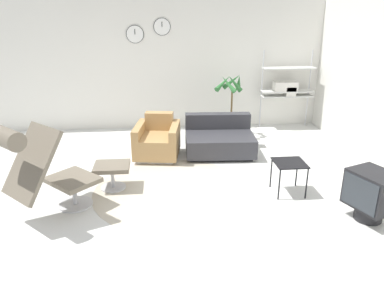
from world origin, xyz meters
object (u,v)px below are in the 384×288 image
at_px(lounge_chair, 38,162).
at_px(ottoman, 112,170).
at_px(armchair_red, 157,141).
at_px(couch_low, 219,140).
at_px(potted_plant, 231,111).
at_px(side_table, 290,166).
at_px(shelf_unit, 287,87).
at_px(crt_television, 372,193).

height_order(lounge_chair, ottoman, lounge_chair).
relative_size(armchair_red, couch_low, 0.75).
relative_size(ottoman, armchair_red, 0.54).
bearing_deg(potted_plant, couch_low, -112.06).
height_order(side_table, shelf_unit, shelf_unit).
height_order(armchair_red, side_table, armchair_red).
distance_m(lounge_chair, crt_television, 3.96).
relative_size(potted_plant, shelf_unit, 0.78).
xyz_separation_m(ottoman, crt_television, (3.19, -1.15, 0.08)).
height_order(couch_low, crt_television, couch_low).
bearing_deg(side_table, armchair_red, 139.48).
bearing_deg(potted_plant, side_table, -82.55).
xyz_separation_m(side_table, potted_plant, (-0.33, 2.54, 0.11)).
bearing_deg(potted_plant, ottoman, -134.08).
bearing_deg(couch_low, potted_plant, -109.22).
distance_m(ottoman, armchair_red, 1.34).
bearing_deg(crt_television, couch_low, 9.93).
distance_m(lounge_chair, armchair_red, 2.43).
bearing_deg(crt_television, ottoman, 48.89).
xyz_separation_m(couch_low, crt_television, (1.45, -2.40, 0.12)).
bearing_deg(shelf_unit, lounge_chair, -140.69).
xyz_separation_m(lounge_chair, potted_plant, (2.85, 2.95, -0.23)).
xyz_separation_m(armchair_red, shelf_unit, (2.71, 1.42, 0.62)).
distance_m(lounge_chair, potted_plant, 4.10).
bearing_deg(shelf_unit, couch_low, -140.56).
distance_m(armchair_red, couch_low, 1.09).
xyz_separation_m(couch_low, side_table, (0.71, -1.61, 0.17)).
xyz_separation_m(crt_television, potted_plant, (-1.08, 3.32, 0.16)).
height_order(side_table, potted_plant, potted_plant).
xyz_separation_m(lounge_chair, armchair_red, (1.38, 1.94, -0.47)).
bearing_deg(ottoman, couch_low, 35.78).
bearing_deg(crt_television, side_table, 22.31).
bearing_deg(lounge_chair, potted_plant, 89.83).
bearing_deg(couch_low, crt_television, 124.10).
relative_size(couch_low, shelf_unit, 0.75).
distance_m(potted_plant, shelf_unit, 1.37).
bearing_deg(shelf_unit, ottoman, -142.40).
xyz_separation_m(side_table, shelf_unit, (0.92, 2.95, 0.48)).
bearing_deg(couch_low, shelf_unit, -137.72).
bearing_deg(lounge_chair, crt_television, 38.32).
relative_size(crt_television, potted_plant, 0.52).
bearing_deg(armchair_red, potted_plant, -136.93).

